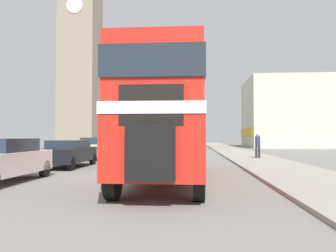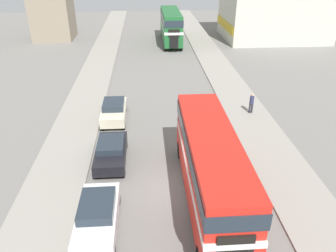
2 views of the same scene
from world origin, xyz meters
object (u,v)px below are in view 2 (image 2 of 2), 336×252
(car_parked_far, at_px, (114,111))
(pedestrian_walking, at_px, (252,102))
(car_parked_mid, at_px, (111,151))
(bus_distant, at_px, (171,24))
(car_parked_near, at_px, (98,215))
(double_decker_bus, at_px, (210,163))

(car_parked_far, distance_m, pedestrian_walking, 10.94)
(car_parked_mid, height_order, car_parked_far, car_parked_far)
(bus_distant, xyz_separation_m, car_parked_near, (-6.18, -35.10, -1.84))
(car_parked_near, xyz_separation_m, pedestrian_walking, (10.84, 11.63, 0.29))
(bus_distant, bearing_deg, car_parked_far, -104.85)
(car_parked_mid, height_order, pedestrian_walking, pedestrian_walking)
(car_parked_far, height_order, pedestrian_walking, pedestrian_walking)
(double_decker_bus, xyz_separation_m, pedestrian_walking, (5.27, 10.04, -1.34))
(double_decker_bus, relative_size, pedestrian_walking, 6.29)
(double_decker_bus, distance_m, car_parked_near, 6.02)
(double_decker_bus, relative_size, car_parked_near, 2.45)
(car_parked_near, bearing_deg, bus_distant, 80.01)
(double_decker_bus, distance_m, bus_distant, 33.51)
(car_parked_mid, xyz_separation_m, car_parked_far, (-0.26, 5.78, 0.04))
(bus_distant, xyz_separation_m, pedestrian_walking, (4.66, -23.47, -1.55))
(bus_distant, xyz_separation_m, car_parked_far, (-6.27, -23.66, -1.84))
(bus_distant, distance_m, car_parked_far, 24.55)
(double_decker_bus, bearing_deg, car_parked_mid, 143.12)
(car_parked_mid, distance_m, pedestrian_walking, 12.24)
(car_parked_mid, relative_size, car_parked_far, 1.01)
(car_parked_far, bearing_deg, car_parked_near, -89.53)
(bus_distant, relative_size, car_parked_far, 2.52)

